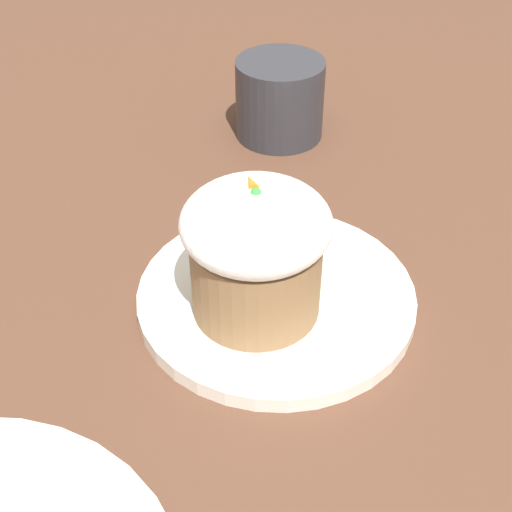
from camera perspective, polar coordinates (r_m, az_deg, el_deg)
ground_plane at (r=0.55m, az=1.61°, el=-3.78°), size 4.00×4.00×0.00m
dessert_plate at (r=0.54m, az=1.62°, el=-3.28°), size 0.21×0.21×0.01m
carrot_cake at (r=0.49m, az=-0.00°, el=0.52°), size 0.10×0.10×0.10m
spoon at (r=0.54m, az=0.29°, el=-2.05°), size 0.11×0.08×0.01m
coffee_cup at (r=0.74m, az=1.85°, el=12.54°), size 0.13×0.09×0.08m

